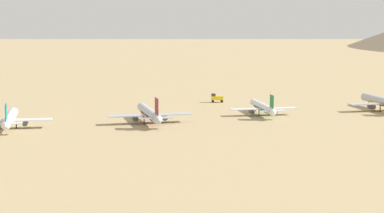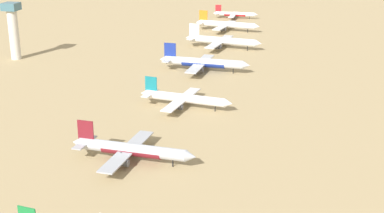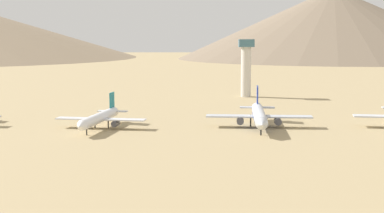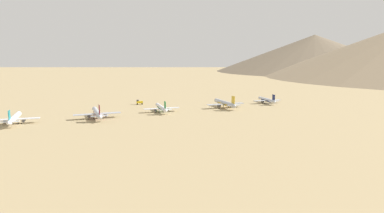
% 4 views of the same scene
% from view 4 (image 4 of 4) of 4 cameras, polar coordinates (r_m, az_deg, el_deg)
% --- Properties ---
extents(ground_plane, '(2314.07, 2314.07, 0.00)m').
position_cam_4_polar(ground_plane, '(231.68, -27.29, -2.69)').
color(ground_plane, tan).
extents(parked_jet_0, '(30.08, 24.61, 8.71)m').
position_cam_4_polar(parked_jet_0, '(298.56, 12.29, 1.08)').
color(parked_jet_0, silver).
rests_on(parked_jet_0, ground).
extents(parked_jet_1, '(37.50, 30.55, 10.81)m').
position_cam_4_polar(parked_jet_1, '(269.12, 5.48, 0.55)').
color(parked_jet_1, '#B2B7C1').
rests_on(parked_jet_1, ground).
extents(parked_jet_2, '(32.27, 26.37, 9.32)m').
position_cam_4_polar(parked_jet_2, '(250.49, -5.10, -0.19)').
color(parked_jet_2, white).
rests_on(parked_jet_2, ground).
extents(parked_jet_3, '(37.31, 30.36, 10.75)m').
position_cam_4_polar(parked_jet_3, '(233.60, -15.44, -1.02)').
color(parked_jet_3, '#B2B7C1').
rests_on(parked_jet_3, ground).
extents(parked_jet_4, '(35.53, 29.04, 10.27)m').
position_cam_4_polar(parked_jet_4, '(234.09, -27.35, -1.72)').
color(parked_jet_4, white).
rests_on(parked_jet_4, ground).
extents(service_truck, '(4.04, 5.65, 3.90)m').
position_cam_4_polar(service_truck, '(288.20, -8.71, 0.74)').
color(service_truck, yellow).
rests_on(service_truck, ground).
extents(desert_hill_2, '(436.02, 436.02, 81.89)m').
position_cam_4_polar(desert_hill_2, '(829.96, 19.53, 8.33)').
color(desert_hill_2, '#70604C').
rests_on(desert_hill_2, ground).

